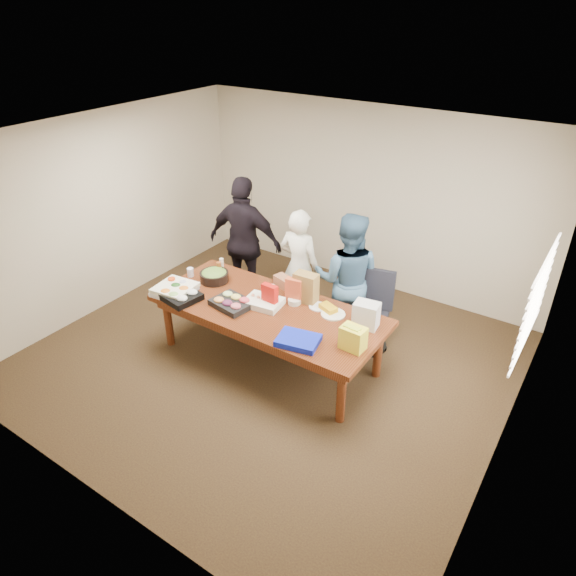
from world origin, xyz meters
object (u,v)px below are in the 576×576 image
Objects in this scene: sheet_cake at (263,302)px; salad_bowl at (214,277)px; conference_table at (269,334)px; office_chair at (369,314)px; person_right at (347,279)px; person_center at (299,267)px.

sheet_cake is 1.18× the size of salad_bowl.
office_chair is (0.90, 0.90, 0.12)m from conference_table.
person_right is at bearing 160.78° from office_chair.
person_center is (-0.20, 0.99, 0.43)m from conference_table.
person_right reaches higher than office_chair.
person_right is at bearing 59.74° from conference_table.
salad_bowl is at bearing 164.21° from sheet_cake.
sheet_cake is at bearing 94.83° from person_center.
person_center is at bearing 47.52° from salad_bowl.
sheet_cake is (-0.63, -0.92, -0.09)m from person_right.
office_chair is 1.35m from sheet_cake.
salad_bowl is (-1.86, -0.74, 0.31)m from office_chair.
office_chair is at bearing 21.79° from salad_bowl.
person_center is 4.37× the size of salad_bowl.
sheet_cake is at bearing 165.67° from conference_table.
office_chair is 2.69× the size of salad_bowl.
person_center is at bearing 89.60° from sheet_cake.
conference_table is at bearing 40.59° from person_right.
conference_table is 1.60× the size of person_right.
office_chair reaches higher than salad_bowl.
sheet_cake is (0.11, -0.97, -0.02)m from person_center.
sheet_cake reaches higher than conference_table.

